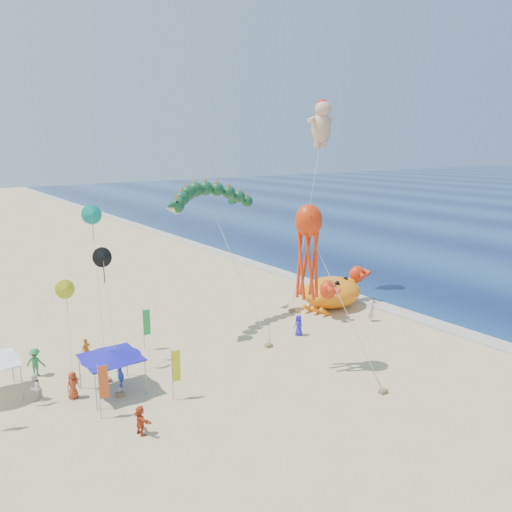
{
  "coord_description": "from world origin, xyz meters",
  "views": [
    {
      "loc": [
        -23.33,
        -27.6,
        14.75
      ],
      "look_at": [
        -2.0,
        2.0,
        6.5
      ],
      "focal_mm": 35.0,
      "sensor_mm": 36.0,
      "label": 1
    }
  ],
  "objects": [
    {
      "name": "ground",
      "position": [
        0.0,
        0.0,
        0.0
      ],
      "size": [
        320.0,
        320.0,
        0.0
      ],
      "primitive_type": "plane",
      "color": "#D1B784",
      "rests_on": "ground"
    },
    {
      "name": "dragon_kite",
      "position": [
        -3.29,
        6.54,
        10.36
      ],
      "size": [
        10.24,
        9.66,
        11.5
      ],
      "color": "#103C22",
      "rests_on": "ground"
    },
    {
      "name": "canopy_blue",
      "position": [
        -14.14,
        -0.01,
        2.44
      ],
      "size": [
        3.55,
        3.55,
        2.71
      ],
      "color": "gray",
      "rests_on": "ground"
    },
    {
      "name": "octopus_kite",
      "position": [
        -2.62,
        -4.52,
        8.52
      ],
      "size": [
        2.81,
        6.21,
        11.08
      ],
      "color": "red",
      "rests_on": "ground"
    },
    {
      "name": "small_kites",
      "position": [
        -15.56,
        3.54,
        6.99
      ],
      "size": [
        9.11,
        6.4,
        10.96
      ],
      "color": "#0C8976",
      "rests_on": "ground"
    },
    {
      "name": "crab_inflatable",
      "position": [
        8.07,
        3.95,
        1.5
      ],
      "size": [
        7.76,
        6.38,
        3.4
      ],
      "color": "orange",
      "rests_on": "ground"
    },
    {
      "name": "cherub_kite",
      "position": [
        10.53,
        8.67,
        16.67
      ],
      "size": [
        7.73,
        4.77,
        18.83
      ],
      "color": "#E0A889",
      "rests_on": "ground"
    },
    {
      "name": "foam_strip",
      "position": [
        12.0,
        0.0,
        0.01
      ],
      "size": [
        320.0,
        320.0,
        0.0
      ],
      "primitive_type": "plane",
      "color": "silver",
      "rests_on": "ground"
    },
    {
      "name": "beachgoers",
      "position": [
        -12.21,
        1.07,
        0.86
      ],
      "size": [
        27.14,
        11.93,
        1.89
      ],
      "color": "#2B8146",
      "rests_on": "ground"
    },
    {
      "name": "feather_flags",
      "position": [
        -14.37,
        -0.34,
        2.01
      ],
      "size": [
        11.4,
        7.84,
        3.2
      ],
      "color": "gray",
      "rests_on": "ground"
    }
  ]
}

